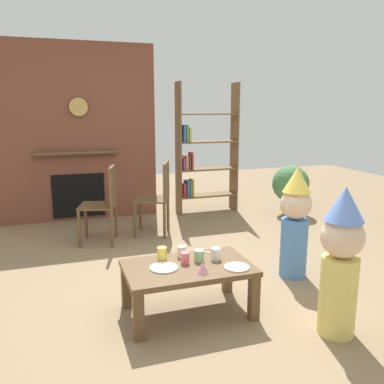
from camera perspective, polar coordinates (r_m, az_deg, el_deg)
name	(u,v)px	position (r m, az deg, el deg)	size (l,w,h in m)	color
ground_plane	(190,285)	(3.71, -0.23, -12.90)	(12.00, 12.00, 0.00)	#846B4C
brick_fireplace_feature	(75,134)	(5.81, -16.12, 7.86)	(2.20, 0.28, 2.40)	brown
bookshelf	(202,155)	(5.99, 1.38, 5.24)	(0.90, 0.28, 1.90)	brown
coffee_table	(188,273)	(3.13, -0.56, -11.36)	(0.95, 0.58, 0.38)	brown
paper_cup_near_left	(162,254)	(3.18, -4.23, -8.67)	(0.08, 0.08, 0.11)	#F2CC4C
paper_cup_near_right	(185,258)	(3.13, -0.99, -9.23)	(0.06, 0.06, 0.09)	#E5666B
paper_cup_center	(216,254)	(3.20, 3.35, -8.67)	(0.08, 0.08, 0.09)	silver
paper_cup_far_left	(199,256)	(3.17, 0.99, -8.93)	(0.08, 0.08, 0.09)	#8CD18C
paper_cup_far_right	(181,252)	(3.25, -1.50, -8.35)	(0.07, 0.07, 0.09)	silver
paper_plate_front	(164,268)	(3.05, -3.96, -10.56)	(0.21, 0.21, 0.01)	white
paper_plate_rear	(237,267)	(3.07, 6.29, -10.45)	(0.19, 0.19, 0.01)	white
birthday_cake_slice	(203,268)	(2.95, 1.54, -10.57)	(0.10, 0.10, 0.08)	pink
table_fork	(212,253)	(3.35, 2.89, -8.50)	(0.15, 0.02, 0.01)	silver
child_with_cone_hat	(341,258)	(2.95, 20.16, -8.73)	(0.29, 0.29, 1.05)	#E0CC66
child_in_pink	(295,220)	(3.83, 14.27, -3.80)	(0.28, 0.28, 1.03)	#4C7FC6
dining_chair_left	(105,200)	(4.76, -12.07, -1.05)	(0.49, 0.49, 0.90)	brown
dining_chair_middle	(159,194)	(4.98, -4.67, -0.24)	(0.52, 0.52, 0.90)	brown
potted_plant_tall	(291,185)	(6.10, 13.67, 0.94)	(0.54, 0.54, 0.72)	#4C5660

